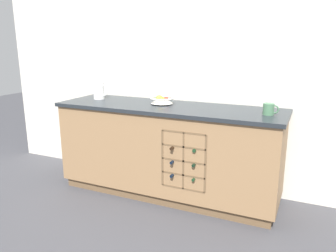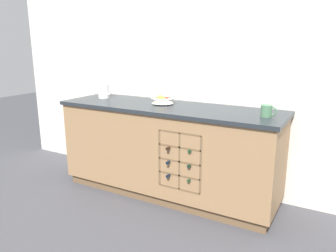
{
  "view_description": "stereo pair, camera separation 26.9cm",
  "coord_description": "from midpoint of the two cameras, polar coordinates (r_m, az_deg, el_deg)",
  "views": [
    {
      "loc": [
        1.26,
        -2.78,
        1.48
      ],
      "look_at": [
        0.0,
        0.0,
        0.7
      ],
      "focal_mm": 35.0,
      "sensor_mm": 36.0,
      "label": 1
    },
    {
      "loc": [
        1.5,
        -2.66,
        1.48
      ],
      "look_at": [
        0.0,
        0.0,
        0.7
      ],
      "focal_mm": 35.0,
      "sensor_mm": 36.0,
      "label": 2
    }
  ],
  "objects": [
    {
      "name": "ground_plane",
      "position": [
        3.39,
        -2.32,
        -11.59
      ],
      "size": [
        14.0,
        14.0,
        0.0
      ],
      "primitive_type": "plane",
      "color": "#424247"
    },
    {
      "name": "back_wall",
      "position": [
        3.39,
        0.33,
        10.84
      ],
      "size": [
        4.54,
        0.06,
        2.55
      ],
      "primitive_type": "cube",
      "color": "silver",
      "rests_on": "ground_plane"
    },
    {
      "name": "kitchen_island",
      "position": [
        3.21,
        -2.36,
        -4.28
      ],
      "size": [
        2.18,
        0.67,
        0.9
      ],
      "color": "brown",
      "rests_on": "ground_plane"
    },
    {
      "name": "fruit_bowl",
      "position": [
        3.19,
        -3.5,
        4.57
      ],
      "size": [
        0.23,
        0.23,
        0.08
      ],
      "color": "silver",
      "rests_on": "kitchen_island"
    },
    {
      "name": "white_pitcher",
      "position": [
        3.58,
        -14.04,
        6.03
      ],
      "size": [
        0.18,
        0.12,
        0.18
      ],
      "color": "white",
      "rests_on": "kitchen_island"
    },
    {
      "name": "ceramic_mug",
      "position": [
        2.79,
        14.57,
        2.84
      ],
      "size": [
        0.13,
        0.09,
        0.1
      ],
      "color": "#4C7A56",
      "rests_on": "kitchen_island"
    }
  ]
}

